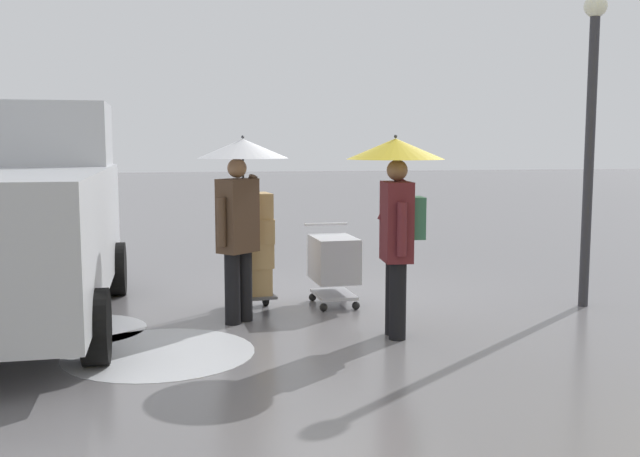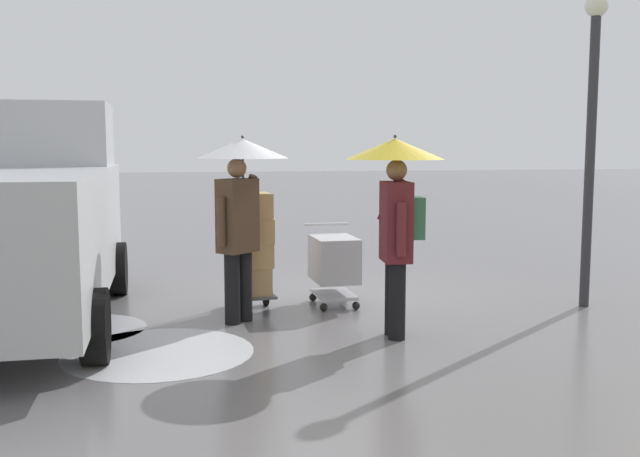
% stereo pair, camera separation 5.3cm
% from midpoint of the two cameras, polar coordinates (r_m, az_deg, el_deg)
% --- Properties ---
extents(ground_plane, '(90.00, 90.00, 0.00)m').
position_cam_midpoint_polar(ground_plane, '(9.85, 2.71, -5.35)').
color(ground_plane, slate).
extents(slush_patch_under_van, '(1.87, 1.87, 0.01)m').
position_cam_midpoint_polar(slush_patch_under_van, '(7.42, -12.38, -9.50)').
color(slush_patch_under_van, silver).
rests_on(slush_patch_under_van, ground).
extents(slush_patch_mid_street, '(1.44, 1.44, 0.01)m').
position_cam_midpoint_polar(slush_patch_mid_street, '(8.53, -18.19, -7.54)').
color(slush_patch_mid_street, '#999BA0').
rests_on(slush_patch_mid_street, ground).
extents(cargo_van_parked_right, '(2.29, 5.38, 2.60)m').
position_cam_midpoint_polar(cargo_van_parked_right, '(8.94, -22.49, 0.57)').
color(cargo_van_parked_right, '#B7BABF').
rests_on(cargo_van_parked_right, ground).
extents(shopping_cart_vendor, '(0.58, 0.84, 1.02)m').
position_cam_midpoint_polar(shopping_cart_vendor, '(9.20, 1.28, -2.61)').
color(shopping_cart_vendor, '#B2B2B7').
rests_on(shopping_cart_vendor, ground).
extents(hand_dolly_boxes, '(0.59, 0.76, 1.46)m').
position_cam_midpoint_polar(hand_dolly_boxes, '(8.84, -5.22, -1.32)').
color(hand_dolly_boxes, '#515156').
rests_on(hand_dolly_boxes, ground).
extents(pedestrian_pink_side, '(1.04, 1.04, 2.15)m').
position_cam_midpoint_polar(pedestrian_pink_side, '(8.29, -6.10, 3.42)').
color(pedestrian_pink_side, black).
rests_on(pedestrian_pink_side, ground).
extents(pedestrian_black_side, '(1.04, 1.04, 2.15)m').
position_cam_midpoint_polar(pedestrian_black_side, '(7.66, 6.23, 3.04)').
color(pedestrian_black_side, black).
rests_on(pedestrian_black_side, ground).
extents(street_lamp, '(0.28, 0.28, 3.86)m').
position_cam_midpoint_polar(street_lamp, '(9.64, 20.78, 8.15)').
color(street_lamp, '#2D2D33').
rests_on(street_lamp, ground).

